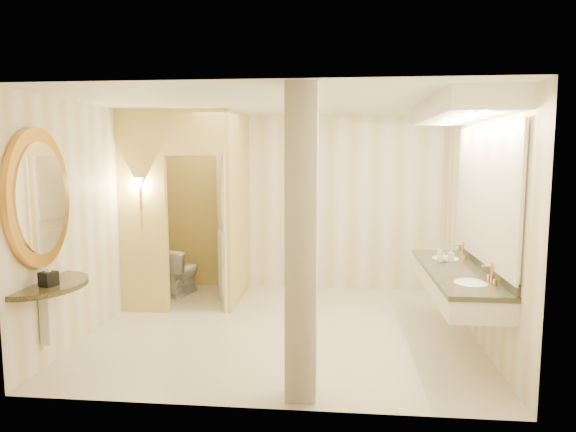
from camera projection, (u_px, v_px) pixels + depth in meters
The scene contains 16 objects.
floor at pixel (283, 328), 6.28m from camera, with size 4.50×4.50×0.00m, color beige.
ceiling at pixel (283, 104), 5.95m from camera, with size 4.50×4.50×0.00m, color silver.
wall_back at pixel (297, 203), 8.09m from camera, with size 4.50×0.02×2.70m, color silver.
wall_front at pixel (256, 250), 4.14m from camera, with size 4.50×0.02×2.70m, color silver.
wall_left at pixel (102, 217), 6.33m from camera, with size 0.02×4.00×2.70m, color silver.
wall_right at pixel (477, 221), 5.90m from camera, with size 0.02×4.00×2.70m, color silver.
toilet_closet at pixel (211, 207), 7.18m from camera, with size 1.50×1.55×2.70m.
wall_sconce at pixel (140, 184), 6.68m from camera, with size 0.14×0.14×0.42m.
vanity at pixel (462, 200), 5.49m from camera, with size 0.75×2.40×2.09m.
console_shelf at pixel (40, 235), 4.95m from camera, with size 1.04×1.04×1.97m.
pillar at pixel (302, 246), 4.34m from camera, with size 0.27×0.27×2.70m, color silver.
tissue_box at pixel (48, 279), 4.87m from camera, with size 0.14×0.14×0.14m, color black.
toilet at pixel (181, 271), 7.78m from camera, with size 0.39×0.69×0.71m, color white.
soap_bottle_a at pixel (451, 255), 5.97m from camera, with size 0.07×0.07×0.15m, color beige.
soap_bottle_b at pixel (444, 257), 5.94m from camera, with size 0.09×0.09×0.11m, color silver.
soap_bottle_c at pixel (440, 254), 5.92m from camera, with size 0.07×0.07×0.19m, color #C6B28C.
Camera 1 is at (0.65, -6.03, 2.12)m, focal length 32.00 mm.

